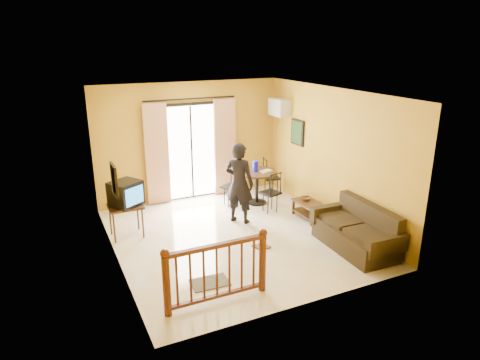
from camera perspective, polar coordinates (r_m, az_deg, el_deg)
name	(u,v)px	position (r m, az deg, el deg)	size (l,w,h in m)	color
ground	(234,237)	(8.52, -0.75, -7.55)	(5.00, 5.00, 0.00)	beige
room_shell	(234,153)	(7.93, -0.80, 3.61)	(5.00, 5.00, 5.00)	white
balcony_door	(192,151)	(10.25, -6.47, 3.88)	(2.25, 0.14, 2.46)	black
tv_table	(125,209)	(8.61, -15.04, -3.77)	(0.65, 0.54, 0.65)	black
television	(126,193)	(8.50, -15.00, -1.75)	(0.71, 0.69, 0.48)	black
picture_left	(114,180)	(7.18, -16.41, 0.00)	(0.05, 0.42, 0.52)	black
dining_table	(257,178)	(10.01, 2.28, 0.29)	(0.95, 0.95, 0.79)	black
water_jug	(256,166)	(9.91, 2.08, 1.86)	(0.13, 0.13, 0.25)	#1814C0
serving_tray	(266,171)	(9.95, 3.44, 1.20)	(0.28, 0.18, 0.02)	beige
dining_chairs	(257,203)	(10.18, 2.32, -3.14)	(1.70, 1.44, 0.95)	black
air_conditioner	(279,107)	(10.49, 5.25, 9.62)	(0.31, 0.60, 0.40)	silver
botanical_print	(297,132)	(10.09, 7.65, 6.32)	(0.05, 0.50, 0.60)	black
coffee_table	(310,208)	(9.37, 9.25, -3.70)	(0.45, 0.81, 0.36)	black
bowl	(306,199)	(9.44, 8.76, -2.50)	(0.22, 0.22, 0.07)	#55371D
sofa	(357,232)	(8.24, 15.37, -6.77)	(0.87, 1.78, 0.84)	black
standing_person	(239,183)	(8.89, -0.11, -0.43)	(0.63, 0.41, 1.72)	black
stair_balustrade	(217,268)	(6.31, -3.12, -11.66)	(1.63, 0.13, 1.04)	#471E0F
doormat	(210,282)	(7.04, -4.04, -13.46)	(0.60, 0.40, 0.02)	#514D41
sandals	(261,247)	(8.11, 2.86, -8.85)	(0.31, 0.27, 0.03)	#55371D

